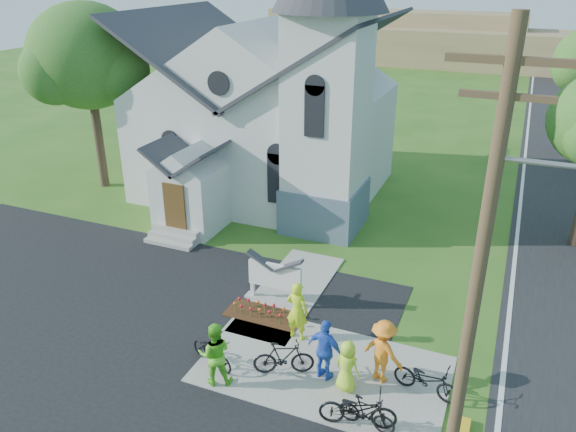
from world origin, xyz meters
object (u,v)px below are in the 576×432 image
at_px(bike_0, 212,352).
at_px(bike_4, 427,379).
at_px(church_sign, 275,277).
at_px(bike_1, 284,358).
at_px(utility_pole, 484,261).
at_px(bike_2, 358,409).
at_px(bike_3, 367,413).
at_px(cyclist_0, 297,311).
at_px(cyclist_1, 215,354).
at_px(cyclist_4, 347,366).
at_px(cyclist_2, 325,350).
at_px(cyclist_3, 383,351).

distance_m(bike_0, bike_4, 6.01).
bearing_deg(church_sign, bike_1, -62.33).
distance_m(church_sign, bike_4, 6.18).
distance_m(church_sign, utility_pole, 9.18).
relative_size(bike_2, bike_3, 1.31).
relative_size(cyclist_0, bike_2, 1.00).
xyz_separation_m(bike_0, bike_1, (2.04, 0.46, 0.09)).
bearing_deg(bike_0, bike_4, -58.40).
distance_m(utility_pole, bike_3, 5.36).
xyz_separation_m(cyclist_1, bike_2, (4.06, -0.05, -0.43)).
height_order(bike_2, bike_4, bike_2).
bearing_deg(bike_0, cyclist_0, -18.92).
xyz_separation_m(cyclist_0, cyclist_4, (2.10, -1.64, -0.21)).
xyz_separation_m(utility_pole, bike_3, (-2.13, 0.31, -4.90)).
bearing_deg(utility_pole, cyclist_2, 155.82).
xyz_separation_m(utility_pole, cyclist_2, (-3.70, 1.66, -4.41)).
height_order(church_sign, bike_1, church_sign).
xyz_separation_m(utility_pole, bike_0, (-6.88, 0.95, -4.92)).
xyz_separation_m(church_sign, bike_2, (4.20, -4.40, -0.46)).
distance_m(church_sign, bike_2, 6.10).
relative_size(utility_pole, bike_1, 5.78).
bearing_deg(cyclist_0, cyclist_1, 69.64).
distance_m(bike_3, bike_4, 2.13).
bearing_deg(cyclist_1, cyclist_0, -140.51).
relative_size(cyclist_0, cyclist_1, 1.03).
distance_m(utility_pole, cyclist_4, 5.68).
xyz_separation_m(cyclist_0, bike_3, (2.97, -2.79, -0.52)).
distance_m(cyclist_0, cyclist_4, 2.67).
xyz_separation_m(bike_3, cyclist_4, (-0.88, 1.15, 0.32)).
relative_size(bike_2, cyclist_4, 1.28).
xyz_separation_m(cyclist_1, bike_3, (4.29, -0.04, -0.49)).
relative_size(cyclist_3, bike_4, 1.04).
relative_size(utility_pole, cyclist_4, 6.53).
xyz_separation_m(bike_2, cyclist_4, (-0.65, 1.16, 0.25)).
height_order(cyclist_2, bike_2, cyclist_2).
bearing_deg(cyclist_4, bike_0, 25.01).
bearing_deg(utility_pole, bike_1, 163.79).
bearing_deg(bike_3, cyclist_2, 55.20).
bearing_deg(cyclist_3, bike_4, -163.93).
height_order(cyclist_0, cyclist_1, cyclist_0).
bearing_deg(church_sign, bike_0, -94.83).
height_order(cyclist_1, cyclist_2, cyclist_1).
bearing_deg(cyclist_0, bike_4, 171.58).
xyz_separation_m(cyclist_3, cyclist_4, (-0.78, -0.75, -0.18)).
relative_size(church_sign, cyclist_2, 1.17).
bearing_deg(cyclist_0, bike_3, 142.06).
bearing_deg(bike_3, bike_0, 88.31).
distance_m(utility_pole, bike_1, 6.98).
xyz_separation_m(cyclist_0, cyclist_3, (2.88, -0.89, -0.02)).
distance_m(bike_0, bike_3, 4.79).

